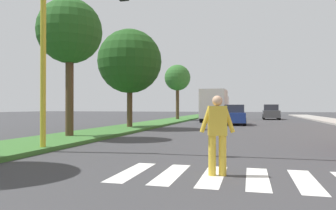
{
  "coord_description": "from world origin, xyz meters",
  "views": [
    {
      "loc": [
        0.31,
        0.35,
        1.45
      ],
      "look_at": [
        -4.74,
        19.96,
        1.58
      ],
      "focal_mm": 34.26,
      "sensor_mm": 36.0,
      "label": 1
    }
  ],
  "objects": [
    {
      "name": "tree_far",
      "position": [
        -7.44,
        20.27,
        4.48
      ],
      "size": [
        4.23,
        4.23,
        6.46
      ],
      "color": "#4C3823",
      "rests_on": "median_strip"
    },
    {
      "name": "pedestrian_performer",
      "position": [
        -0.37,
        7.16,
        0.93
      ],
      "size": [
        0.74,
        0.33,
        1.69
      ],
      "color": "gold",
      "rests_on": "ground_plane"
    },
    {
      "name": "truck_box_delivery",
      "position": [
        -3.06,
        32.03,
        1.63
      ],
      "size": [
        2.4,
        6.2,
        3.1
      ],
      "color": "silver",
      "rests_on": "ground_plane"
    },
    {
      "name": "median_strip",
      "position": [
        -7.51,
        28.0,
        0.07
      ],
      "size": [
        3.17,
        64.0,
        0.15
      ],
      "primitive_type": "cube",
      "color": "#386B2D",
      "rests_on": "ground_plane"
    },
    {
      "name": "ground_plane",
      "position": [
        0.0,
        30.0,
        0.0
      ],
      "size": [
        140.0,
        140.0,
        0.0
      ],
      "primitive_type": "plane",
      "color": "#38383A"
    },
    {
      "name": "sedan_distant",
      "position": [
        2.68,
        40.07,
        0.81
      ],
      "size": [
        1.95,
        4.18,
        1.75
      ],
      "color": "#474C51",
      "rests_on": "ground_plane"
    },
    {
      "name": "tree_mid",
      "position": [
        -7.67,
        13.36,
        4.87
      ],
      "size": [
        2.95,
        2.95,
        6.25
      ],
      "color": "#4C3823",
      "rests_on": "median_strip"
    },
    {
      "name": "sedan_midblock",
      "position": [
        -0.96,
        27.18,
        0.76
      ],
      "size": [
        1.96,
        4.25,
        1.64
      ],
      "color": "navy",
      "rests_on": "ground_plane"
    },
    {
      "name": "traffic_light_gantry",
      "position": [
        -3.42,
        9.42,
        4.38
      ],
      "size": [
        9.45,
        0.3,
        6.0
      ],
      "color": "gold",
      "rests_on": "median_strip"
    },
    {
      "name": "tree_distant",
      "position": [
        -7.42,
        34.54,
        4.62
      ],
      "size": [
        2.83,
        2.83,
        5.95
      ],
      "color": "#4C3823",
      "rests_on": "median_strip"
    },
    {
      "name": "crosswalk",
      "position": [
        0.0,
        7.08,
        0.0
      ],
      "size": [
        4.95,
        2.2,
        0.01
      ],
      "color": "silver",
      "rests_on": "ground_plane"
    }
  ]
}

